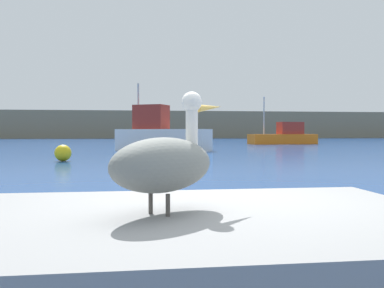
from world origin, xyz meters
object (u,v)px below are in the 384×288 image
pelican (165,162)px  fishing_boat_orange (284,136)px  fishing_boat_white (161,135)px  mooring_buoy (63,153)px

pelican → fishing_boat_orange: 40.90m
fishing_boat_white → fishing_boat_orange: (13.28, 13.41, -0.27)m
fishing_boat_white → fishing_boat_orange: 18.87m
pelican → fishing_boat_white: size_ratio=0.16×
pelican → mooring_buoy: size_ratio=1.49×
mooring_buoy → pelican: bearing=-78.1°
fishing_boat_orange → mooring_buoy: size_ratio=10.21×
fishing_boat_white → mooring_buoy: (-4.66, -9.33, -0.69)m
pelican → fishing_boat_orange: fishing_boat_orange is taller
fishing_boat_white → fishing_boat_orange: size_ratio=0.89×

